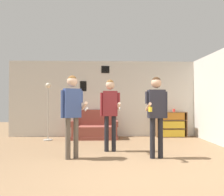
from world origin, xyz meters
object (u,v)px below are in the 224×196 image
person_player_foreground_left (72,107)px  drinking_cup (174,110)px  person_watcher_holding_cup (156,107)px  person_player_foreground_center (110,107)px  bookshelf (171,124)px  couch (95,129)px  floor_lamp (48,105)px

person_player_foreground_left → drinking_cup: 4.25m
person_watcher_holding_cup → drinking_cup: bearing=65.7°
person_player_foreground_center → drinking_cup: 3.17m
bookshelf → person_player_foreground_left: (-3.04, -2.85, 0.69)m
bookshelf → person_watcher_holding_cup: size_ratio=0.59×
bookshelf → person_player_foreground_left: size_ratio=0.58×
couch → drinking_cup: size_ratio=14.30×
floor_lamp → drinking_cup: size_ratio=17.22×
drinking_cup → floor_lamp: bearing=-172.7°
floor_lamp → person_watcher_holding_cup: size_ratio=1.03×
bookshelf → drinking_cup: size_ratio=9.84×
person_player_foreground_left → drinking_cup: (3.14, 2.85, -0.20)m
couch → floor_lamp: size_ratio=0.83×
floor_lamp → drinking_cup: 4.30m
couch → drinking_cup: (2.77, 0.19, 0.63)m
bookshelf → couch: bearing=-175.9°
couch → person_player_foreground_center: 2.19m
drinking_cup → couch: bearing=-176.1°
person_player_foreground_center → bookshelf: bearing=44.7°
bookshelf → drinking_cup: drinking_cup is taller
person_watcher_holding_cup → bookshelf: bearing=67.4°
floor_lamp → person_player_foreground_left: (1.12, -2.30, 0.01)m
floor_lamp → person_player_foreground_left: floor_lamp is taller
floor_lamp → person_player_foreground_center: (1.97, -1.63, -0.00)m
couch → bookshelf: couch is taller
bookshelf → drinking_cup: 0.51m
person_player_foreground_left → person_player_foreground_center: bearing=38.7°
floor_lamp → person_player_foreground_left: 2.56m
person_player_foreground_center → drinking_cup: (2.30, 2.17, -0.18)m
couch → bookshelf: bearing=4.1°
couch → person_watcher_holding_cup: 3.16m
person_player_foreground_left → person_player_foreground_center: (0.84, 0.68, -0.01)m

